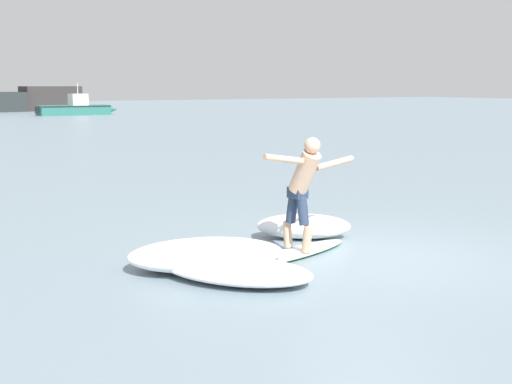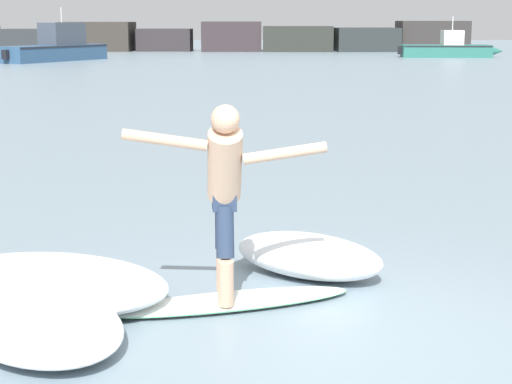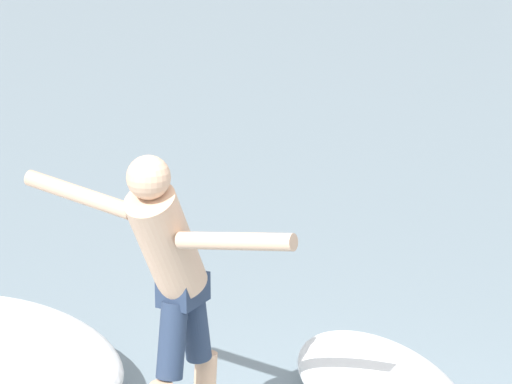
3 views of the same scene
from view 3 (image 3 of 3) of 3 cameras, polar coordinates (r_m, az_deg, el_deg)
The scene contains 1 object.
surfer at distance 6.52m, azimuth -4.07°, elevation -3.76°, with size 1.64×0.77×1.69m.
Camera 3 is at (2.84, -4.33, 3.24)m, focal length 85.00 mm.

